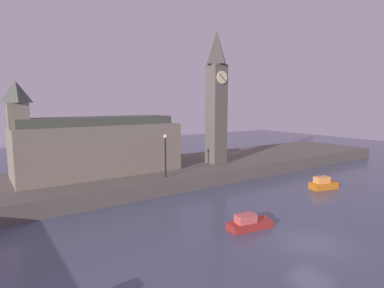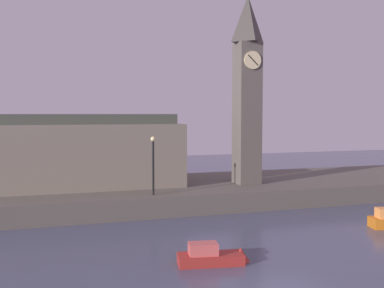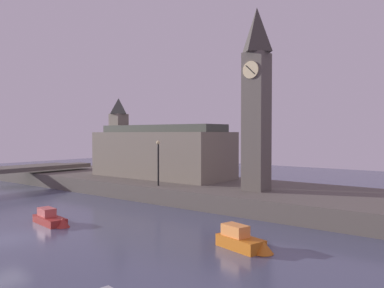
% 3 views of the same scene
% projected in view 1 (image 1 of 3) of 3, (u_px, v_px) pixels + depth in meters
% --- Properties ---
extents(ground_plane, '(120.00, 120.00, 0.00)m').
position_uv_depth(ground_plane, '(312.00, 243.00, 19.84)').
color(ground_plane, '#474C66').
extents(far_embankment, '(70.00, 12.00, 1.50)m').
position_uv_depth(far_embankment, '(159.00, 173.00, 36.08)').
color(far_embankment, '#5B544C').
rests_on(far_embankment, ground).
extents(clock_tower, '(2.10, 2.15, 15.51)m').
position_uv_depth(clock_tower, '(216.00, 96.00, 37.39)').
color(clock_tower, '#5B544C').
rests_on(clock_tower, far_embankment).
extents(parliament_hall, '(16.12, 6.66, 9.18)m').
position_uv_depth(parliament_hall, '(95.00, 146.00, 32.55)').
color(parliament_hall, slate).
rests_on(parliament_hall, far_embankment).
extents(streetlamp, '(0.36, 0.36, 4.20)m').
position_uv_depth(streetlamp, '(165.00, 151.00, 30.84)').
color(streetlamp, black).
rests_on(streetlamp, far_embankment).
extents(boat_patrol_orange, '(3.58, 1.92, 1.30)m').
position_uv_depth(boat_patrol_orange, '(325.00, 184.00, 32.52)').
color(boat_patrol_orange, orange).
rests_on(boat_patrol_orange, ground).
extents(boat_dinghy_red, '(3.88, 1.69, 1.20)m').
position_uv_depth(boat_dinghy_red, '(253.00, 222.00, 22.36)').
color(boat_dinghy_red, maroon).
rests_on(boat_dinghy_red, ground).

